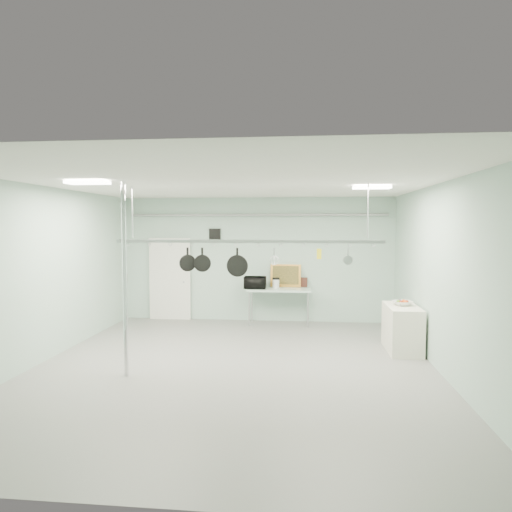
# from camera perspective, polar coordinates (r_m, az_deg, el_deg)

# --- Properties ---
(floor) EXTENTS (8.00, 8.00, 0.00)m
(floor) POSITION_cam_1_polar(r_m,az_deg,el_deg) (8.21, -2.80, -13.76)
(floor) COLOR gray
(floor) RESTS_ON ground
(ceiling) EXTENTS (7.00, 8.00, 0.02)m
(ceiling) POSITION_cam_1_polar(r_m,az_deg,el_deg) (7.86, -2.87, 9.00)
(ceiling) COLOR silver
(ceiling) RESTS_ON back_wall
(back_wall) EXTENTS (7.00, 0.02, 3.20)m
(back_wall) POSITION_cam_1_polar(r_m,az_deg,el_deg) (11.82, 0.11, -0.44)
(back_wall) COLOR #A0C0B3
(back_wall) RESTS_ON floor
(right_wall) EXTENTS (0.02, 8.00, 3.20)m
(right_wall) POSITION_cam_1_polar(r_m,az_deg,el_deg) (8.12, 22.35, -2.69)
(right_wall) COLOR #A0C0B3
(right_wall) RESTS_ON floor
(door) EXTENTS (1.10, 0.10, 2.20)m
(door) POSITION_cam_1_polar(r_m,az_deg,el_deg) (12.27, -10.68, -2.93)
(door) COLOR silver
(door) RESTS_ON floor
(wall_vent) EXTENTS (0.30, 0.04, 0.30)m
(wall_vent) POSITION_cam_1_polar(r_m,az_deg,el_deg) (11.93, -5.17, 2.71)
(wall_vent) COLOR black
(wall_vent) RESTS_ON back_wall
(conduit_pipe) EXTENTS (6.60, 0.07, 0.07)m
(conduit_pipe) POSITION_cam_1_polar(r_m,az_deg,el_deg) (11.70, 0.06, 5.16)
(conduit_pipe) COLOR gray
(conduit_pipe) RESTS_ON back_wall
(chrome_pole) EXTENTS (0.08, 0.08, 3.20)m
(chrome_pole) POSITION_cam_1_polar(r_m,az_deg,el_deg) (7.75, -16.07, -2.85)
(chrome_pole) COLOR silver
(chrome_pole) RESTS_ON floor
(prep_table) EXTENTS (1.60, 0.70, 0.91)m
(prep_table) POSITION_cam_1_polar(r_m,az_deg,el_deg) (11.47, 2.90, -4.43)
(prep_table) COLOR #ACCBBD
(prep_table) RESTS_ON floor
(side_cabinet) EXTENTS (0.60, 1.20, 0.90)m
(side_cabinet) POSITION_cam_1_polar(r_m,az_deg,el_deg) (9.56, 17.80, -8.62)
(side_cabinet) COLOR silver
(side_cabinet) RESTS_ON floor
(pot_rack) EXTENTS (4.80, 0.06, 1.00)m
(pot_rack) POSITION_cam_1_polar(r_m,az_deg,el_deg) (8.10, -1.13, 2.05)
(pot_rack) COLOR #B7B7BC
(pot_rack) RESTS_ON ceiling
(light_panel_left) EXTENTS (0.65, 0.30, 0.05)m
(light_panel_left) POSITION_cam_1_polar(r_m,az_deg,el_deg) (7.75, -20.32, 8.62)
(light_panel_left) COLOR white
(light_panel_left) RESTS_ON ceiling
(light_panel_right) EXTENTS (0.65, 0.30, 0.05)m
(light_panel_right) POSITION_cam_1_polar(r_m,az_deg,el_deg) (8.45, 14.27, 8.33)
(light_panel_right) COLOR white
(light_panel_right) RESTS_ON ceiling
(microwave) EXTENTS (0.54, 0.37, 0.30)m
(microwave) POSITION_cam_1_polar(r_m,az_deg,el_deg) (11.41, -0.11, -3.35)
(microwave) COLOR black
(microwave) RESTS_ON prep_table
(coffee_canister) EXTENTS (0.19, 0.19, 0.23)m
(coffee_canister) POSITION_cam_1_polar(r_m,az_deg,el_deg) (11.45, 2.51, -3.50)
(coffee_canister) COLOR silver
(coffee_canister) RESTS_ON prep_table
(painting_large) EXTENTS (0.79, 0.17, 0.58)m
(painting_large) POSITION_cam_1_polar(r_m,az_deg,el_deg) (11.71, 3.73, -2.47)
(painting_large) COLOR gold
(painting_large) RESTS_ON prep_table
(painting_small) EXTENTS (0.31, 0.11, 0.25)m
(painting_small) POSITION_cam_1_polar(r_m,az_deg,el_deg) (11.72, 5.71, -3.29)
(painting_small) COLOR #351912
(painting_small) RESTS_ON prep_table
(fruit_bowl) EXTENTS (0.44, 0.44, 0.09)m
(fruit_bowl) POSITION_cam_1_polar(r_m,az_deg,el_deg) (9.52, 17.83, -5.64)
(fruit_bowl) COLOR silver
(fruit_bowl) RESTS_ON side_cabinet
(skillet_left) EXTENTS (0.29, 0.19, 0.41)m
(skillet_left) POSITION_cam_1_polar(r_m,az_deg,el_deg) (8.32, -8.55, -0.35)
(skillet_left) COLOR black
(skillet_left) RESTS_ON pot_rack
(skillet_mid) EXTENTS (0.31, 0.10, 0.41)m
(skillet_mid) POSITION_cam_1_polar(r_m,az_deg,el_deg) (8.26, -6.74, -0.38)
(skillet_mid) COLOR black
(skillet_mid) RESTS_ON pot_rack
(skillet_right) EXTENTS (0.39, 0.10, 0.53)m
(skillet_right) POSITION_cam_1_polar(r_m,az_deg,el_deg) (8.15, -2.36, -0.81)
(skillet_right) COLOR black
(skillet_right) RESTS_ON pot_rack
(whisk) EXTENTS (0.19, 0.19, 0.32)m
(whisk) POSITION_cam_1_polar(r_m,az_deg,el_deg) (8.07, 2.30, -0.11)
(whisk) COLOR #A6A7AB
(whisk) RESTS_ON pot_rack
(grater) EXTENTS (0.08, 0.05, 0.20)m
(grater) POSITION_cam_1_polar(r_m,az_deg,el_deg) (8.05, 7.89, 0.26)
(grater) COLOR yellow
(grater) RESTS_ON pot_rack
(saucepan) EXTENTS (0.18, 0.13, 0.30)m
(saucepan) POSITION_cam_1_polar(r_m,az_deg,el_deg) (8.09, 11.41, -0.10)
(saucepan) COLOR silver
(saucepan) RESTS_ON pot_rack
(fruit_cluster) EXTENTS (0.24, 0.24, 0.09)m
(fruit_cluster) POSITION_cam_1_polar(r_m,az_deg,el_deg) (9.51, 17.84, -5.40)
(fruit_cluster) COLOR maroon
(fruit_cluster) RESTS_ON fruit_bowl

